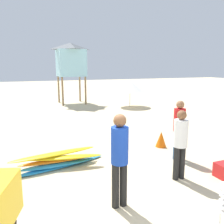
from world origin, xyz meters
The scene contains 7 objects.
surfboard_pile centered at (-0.42, 2.98, 0.20)m, with size 2.57×0.86×0.40m.
lifeguard_near_left centered at (2.07, 1.30, 0.94)m, with size 0.32×0.32×1.64m.
lifeguard_near_center centered at (0.33, 0.79, 1.03)m, with size 0.32×0.32×1.78m.
lifeguard_near_right centered at (2.81, 2.32, 0.97)m, with size 0.32×0.32×1.68m.
lifeguard_tower centered at (2.27, 13.63, 3.02)m, with size 1.98×1.98×4.14m.
beach_umbrella_left centered at (5.43, 10.83, 1.33)m, with size 1.91×1.91×1.66m.
traffic_cone_near centered at (2.96, 3.40, 0.25)m, with size 0.36×0.36×0.51m, color orange.
Camera 1 is at (-1.33, -3.00, 2.62)m, focal length 38.49 mm.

